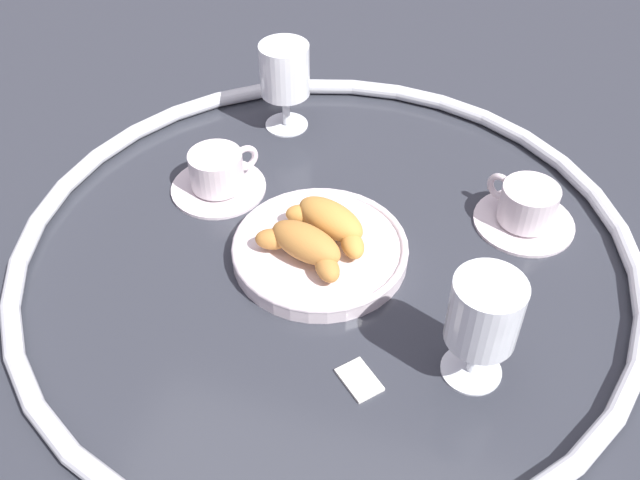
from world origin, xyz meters
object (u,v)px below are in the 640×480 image
Objects in this scene: pastry_plate at (320,249)px; croissant_large at (332,222)px; coffee_cup_far at (526,208)px; sugar_packet at (359,379)px; coffee_cup_near at (218,174)px; juice_glass_right at (285,75)px; croissant_small at (304,245)px; juice_glass_left at (484,317)px.

pastry_plate is 1.81× the size of croissant_large.
coffee_cup_far is 2.72× the size of sugar_packet.
croissant_large is 0.20m from coffee_cup_near.
juice_glass_right is at bearing -101.61° from coffee_cup_near.
croissant_small is 0.21m from coffee_cup_near.
juice_glass_right is (-0.04, -0.18, 0.07)m from coffee_cup_near.
croissant_small reaches higher than sugar_packet.
croissant_large is 0.90× the size of juice_glass_right.
croissant_large is 0.25m from juice_glass_left.
coffee_cup_near is 2.72× the size of sugar_packet.
pastry_plate is 0.20m from sugar_packet.
juice_glass_left reaches higher than croissant_large.
croissant_large is at bearing -111.23° from croissant_small.
juice_glass_right is (0.14, -0.27, 0.08)m from pastry_plate.
coffee_cup_near reaches higher than sugar_packet.
croissant_small is at bearing 68.79° from pastry_plate.
croissant_large reaches higher than pastry_plate.
coffee_cup_far is at bearing -145.05° from croissant_small.
juice_glass_left is at bearing 132.98° from juice_glass_right.
juice_glass_right reaches higher than coffee_cup_near.
juice_glass_right is at bearing -17.10° from coffee_cup_far.
juice_glass_left is (-0.23, 0.09, 0.05)m from croissant_small.
juice_glass_left is at bearing 152.59° from coffee_cup_near.
coffee_cup_far is (-0.25, -0.18, -0.02)m from croissant_small.
coffee_cup_far is at bearing -72.99° from sugar_packet.
juice_glass_left is (-0.21, 0.14, 0.05)m from croissant_large.
croissant_large is 0.29m from juice_glass_right.
juice_glass_right is at bearing -47.02° from juice_glass_left.
croissant_small is (0.02, 0.05, 0.00)m from croissant_large.
juice_glass_left reaches higher than croissant_small.
croissant_small is (0.01, 0.03, 0.03)m from pastry_plate.
coffee_cup_far is 0.41m from juice_glass_right.
juice_glass_left and juice_glass_right have the same top height.
juice_glass_right is 2.80× the size of sugar_packet.
juice_glass_right reaches higher than croissant_small.
coffee_cup_near and coffee_cup_far have the same top height.
sugar_packet is (-0.24, 0.44, -0.09)m from juice_glass_right.
juice_glass_right is (0.15, -0.24, 0.05)m from croissant_large.
juice_glass_left is (0.03, 0.27, 0.07)m from coffee_cup_far.
sugar_packet is at bearing 66.15° from coffee_cup_far.
coffee_cup_far is at bearing -95.71° from juice_glass_left.
juice_glass_left is (-0.22, 0.12, 0.08)m from pastry_plate.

